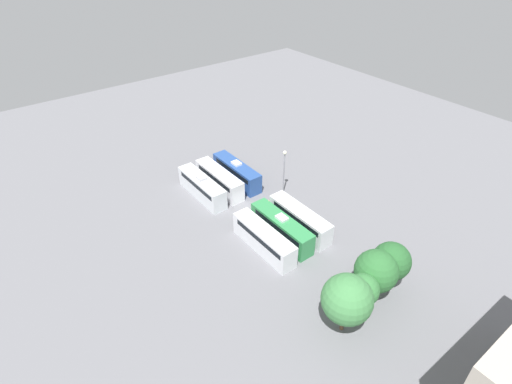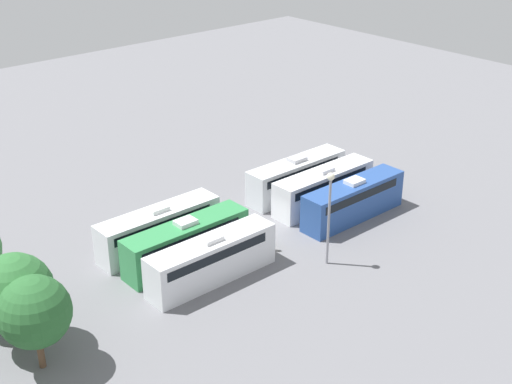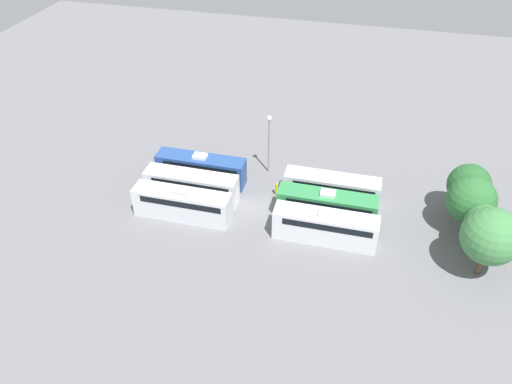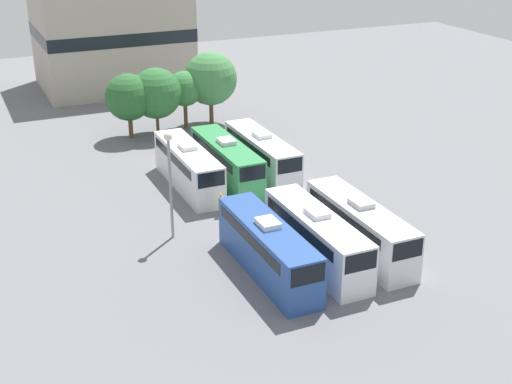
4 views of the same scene
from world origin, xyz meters
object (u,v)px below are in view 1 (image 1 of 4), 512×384
Objects in this scene: bus_3 at (300,219)px; tree_0 at (391,261)px; tree_3 at (347,299)px; light_pole at (284,165)px; tree_2 at (363,290)px; bus_1 at (219,179)px; bus_4 at (282,228)px; bus_2 at (202,187)px; tree_1 at (376,271)px; bus_5 at (264,239)px; bus_0 at (237,172)px; worker_person at (270,204)px.

tree_0 is at bearing 94.18° from bus_3.
tree_0 is at bearing -173.41° from tree_3.
light_pole is 24.97m from tree_2.
bus_1 is 15.37m from bus_4.
bus_2 is at bearing -33.26° from light_pole.
light_pole is 23.19m from tree_1.
bus_5 is at bearing 1.75° from bus_3.
light_pole is (-3.91, 7.32, 3.41)m from bus_0.
bus_1 is 30.63m from tree_2.
bus_3 is 14.41m from tree_0.
bus_2 is at bearing -80.30° from tree_1.
light_pole reaches higher than tree_2.
tree_2 is (4.54, 21.29, 3.25)m from worker_person.
tree_2 is at bearing 96.65° from bus_5.
bus_5 is 1.82× the size of tree_2.
bus_2 is at bearing -66.25° from bus_3.
bus_1 is at bearing -92.89° from tree_2.
light_pole is 1.16× the size of tree_1.
bus_5 is at bearing -61.24° from tree_0.
bus_3 is at bearing 63.86° from light_pole.
tree_1 is 3.33m from tree_2.
tree_3 reaches higher than tree_2.
tree_0 reaches higher than bus_5.
light_pole reaches higher than worker_person.
tree_2 reaches higher than bus_3.
tree_3 is (7.91, 30.78, 2.94)m from bus_0.
bus_1 is 10.91m from light_pole.
light_pole is 1.03× the size of tree_3.
bus_4 is 3.35m from bus_5.
tree_0 is at bearing 82.37° from light_pole.
tree_1 reaches higher than bus_2.
bus_1 is at bearing 1.43° from bus_0.
bus_3 is at bearing -85.82° from tree_0.
worker_person is (0.51, 9.31, -1.01)m from bus_0.
bus_4 is at bearing 64.52° from worker_person.
tree_3 is at bearing 88.05° from bus_2.
bus_5 is at bearing 90.36° from bus_2.
bus_2 is at bearing -77.29° from bus_4.
bus_2 is 30.70m from tree_3.
tree_2 is at bearing 68.95° from light_pole.
tree_1 reaches higher than tree_2.
light_pole reaches higher than tree_0.
bus_5 is at bearing 78.22° from bus_1.
bus_3 is 17.34m from tree_3.
bus_2 is at bearing 2.67° from bus_1.
bus_4 is at bearing 47.91° from light_pole.
tree_2 reaches higher than worker_person.
bus_4 is 6.89m from worker_person.
light_pole is at bearing -111.05° from tree_2.
worker_person is at bearing 86.87° from bus_0.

